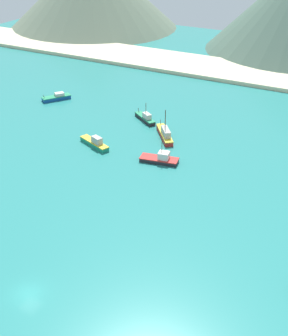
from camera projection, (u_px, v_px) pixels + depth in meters
name	position (u px, v px, depth m)	size (l,w,h in m)	color
ground	(131.00, 195.00, 89.39)	(260.00, 280.00, 0.50)	teal
fishing_boat_2	(160.00, 159.00, 100.17)	(8.79, 4.47, 5.51)	#232328
fishing_boat_3	(57.00, 97.00, 133.01)	(6.75, 8.23, 2.26)	#14478C
fishing_boat_5	(95.00, 143.00, 106.80)	(9.18, 5.18, 2.69)	#198466
fishing_boat_6	(145.00, 118.00, 119.63)	(7.97, 6.31, 5.08)	#232328
fishing_boat_7	(165.00, 134.00, 110.63)	(8.24, 9.86, 7.23)	red
beach_strip	(253.00, 74.00, 152.38)	(247.00, 22.76, 1.20)	beige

